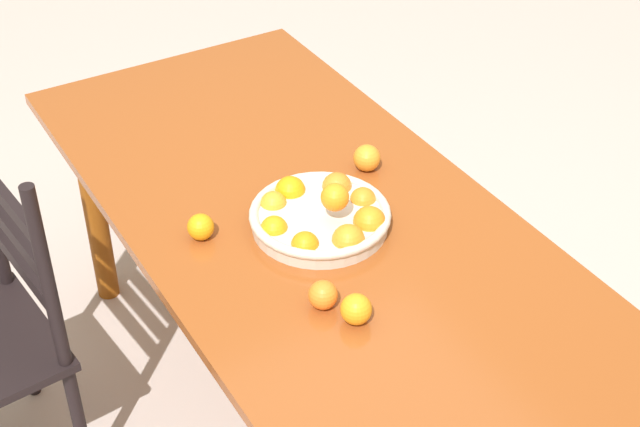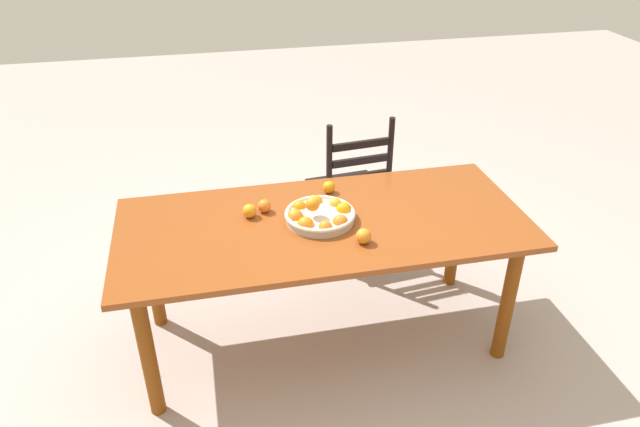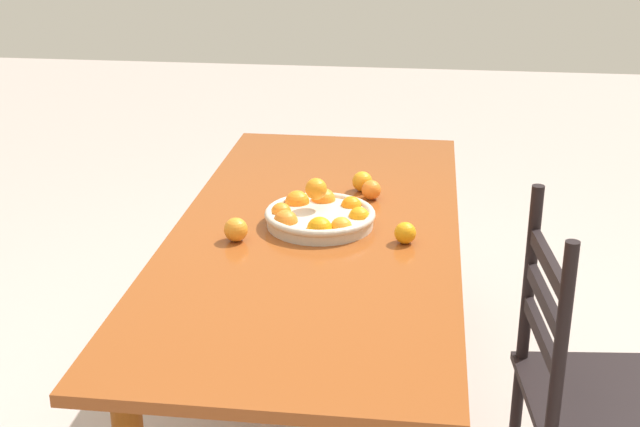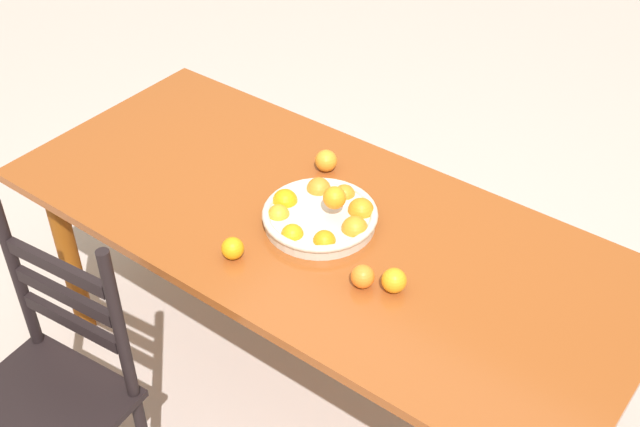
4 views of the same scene
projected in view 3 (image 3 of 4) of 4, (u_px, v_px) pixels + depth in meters
name	position (u px, v px, depth m)	size (l,w,h in m)	color
dining_table	(316.00, 255.00, 2.78)	(2.02, 0.89, 0.76)	brown
chair_near_window	(588.00, 389.00, 2.43)	(0.49, 0.49, 0.99)	black
fruit_bowl	(319.00, 215.00, 2.75)	(0.35, 0.35, 0.14)	beige
orange_loose_0	(405.00, 233.00, 2.61)	(0.07, 0.07, 0.07)	orange
orange_loose_1	(236.00, 230.00, 2.63)	(0.07, 0.07, 0.07)	orange
orange_loose_2	(371.00, 190.00, 2.96)	(0.07, 0.07, 0.07)	orange
orange_loose_3	(362.00, 181.00, 3.04)	(0.07, 0.07, 0.07)	orange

